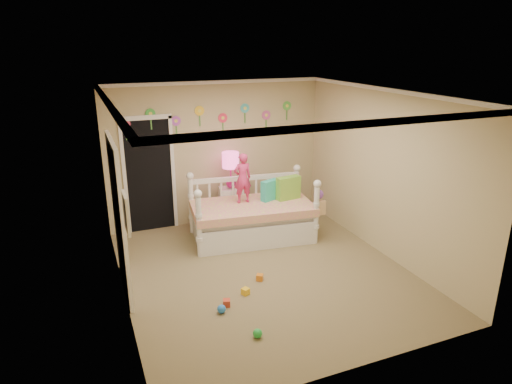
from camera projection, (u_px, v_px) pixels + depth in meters
name	position (u px, v px, depth m)	size (l,w,h in m)	color
floor	(265.00, 272.00, 6.64)	(4.00, 4.50, 0.01)	#7F684C
ceiling	(266.00, 94.00, 5.81)	(4.00, 4.50, 0.01)	white
back_wall	(217.00, 153.00, 8.20)	(4.00, 0.01, 2.60)	tan
left_wall	(117.00, 208.00, 5.51)	(0.01, 4.50, 2.60)	tan
right_wall	(384.00, 173.00, 6.94)	(0.01, 4.50, 2.60)	tan
crown_molding	(266.00, 96.00, 5.82)	(4.00, 4.50, 0.06)	white
daybed	(252.00, 207.00, 7.63)	(2.07, 1.11, 1.12)	white
pillow_turquoise	(270.00, 190.00, 7.74)	(0.35, 0.12, 0.35)	#23B295
pillow_lime	(288.00, 188.00, 7.78)	(0.42, 0.16, 0.40)	#7ABA38
child	(243.00, 178.00, 7.54)	(0.31, 0.21, 0.86)	#D5306B
nightstand	(231.00, 206.00, 8.29)	(0.42, 0.32, 0.70)	white
table_lamp	(231.00, 165.00, 8.03)	(0.30, 0.30, 0.67)	#D41C85
closet_doorway	(149.00, 174.00, 7.82)	(0.90, 0.04, 2.07)	black
flower_decals	(211.00, 119.00, 7.95)	(3.40, 0.02, 0.50)	#B2668C
mirror_closet	(119.00, 218.00, 5.87)	(0.07, 1.30, 2.10)	white
wall_picture	(126.00, 213.00, 4.65)	(0.05, 0.34, 0.42)	white
hanging_bag	(319.00, 203.00, 7.46)	(0.20, 0.16, 0.36)	beige
toy_scatter	(250.00, 305.00, 5.70)	(0.80, 1.30, 0.11)	#996666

